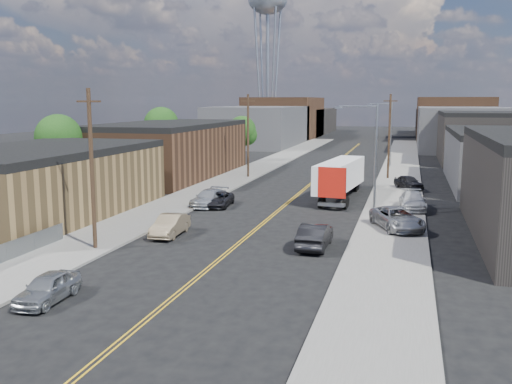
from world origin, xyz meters
The scene contains 32 objects.
ground centered at (0.00, 60.00, 0.00)m, with size 260.00×260.00×0.00m, color black.
centerline centered at (0.00, 45.00, 0.01)m, with size 0.32×120.00×0.01m, color gold.
sidewalk_left centered at (-9.50, 45.00, 0.07)m, with size 5.00×140.00×0.15m, color slate.
sidewalk_right centered at (9.50, 45.00, 0.07)m, with size 5.00×140.00×0.15m, color slate.
warehouse_tan centered at (-18.00, 18.00, 2.80)m, with size 12.00×22.00×5.60m.
warehouse_brown centered at (-18.00, 44.00, 3.30)m, with size 12.00×26.00×6.60m.
industrial_right_c centered at (22.00, 72.00, 3.80)m, with size 14.00×22.00×7.60m.
skyline_left_a centered at (-20.00, 95.00, 4.00)m, with size 16.00×30.00×8.00m, color #3B3B3E.
skyline_right_a centered at (20.00, 95.00, 4.00)m, with size 16.00×30.00×8.00m, color #3B3B3E.
skyline_left_b centered at (-20.00, 120.00, 5.00)m, with size 16.00×26.00×10.00m, color #4C2F1E.
skyline_right_b centered at (20.00, 120.00, 5.00)m, with size 16.00×26.00×10.00m, color #4C2F1E.
skyline_left_c centered at (-20.00, 140.00, 3.50)m, with size 16.00×40.00×7.00m, color black.
skyline_right_c centered at (20.00, 140.00, 3.50)m, with size 16.00×40.00×7.00m, color black.
water_tower centered at (-22.00, 110.00, 30.65)m, with size 9.00×9.00×36.90m.
streetlight_near centered at (7.60, 25.00, 5.33)m, with size 3.39×0.25×9.00m.
streetlight_far centered at (7.60, 60.00, 5.33)m, with size 3.39×0.25×9.00m.
utility_pole_left_near centered at (-8.20, 10.00, 5.14)m, with size 1.60×0.26×10.00m.
utility_pole_left_far centered at (-8.20, 45.00, 5.14)m, with size 1.60×0.26×10.00m.
utility_pole_right centered at (8.20, 48.00, 5.14)m, with size 1.60×0.26×10.00m.
tree_left_near centered at (-23.94, 30.00, 5.18)m, with size 4.85×4.76×7.91m.
tree_left_mid centered at (-23.94, 55.00, 5.48)m, with size 5.10×5.04×8.37m.
tree_left_far centered at (-13.94, 62.00, 4.57)m, with size 4.35×4.20×6.97m.
semi_truck centered at (4.35, 33.72, 2.10)m, with size 3.64×14.37×3.70m.
car_left_a centered at (-5.38, 1.09, 0.68)m, with size 1.61×3.99×1.36m, color #A0A3A5.
car_left_b centered at (-5.21, 14.74, 0.73)m, with size 1.54×4.42×1.46m, color #7A6A50.
car_left_c centered at (-5.56, 26.00, 0.64)m, with size 2.12×4.59×1.28m, color black.
car_left_d centered at (-6.40, 26.00, 0.73)m, with size 2.04×5.02×1.46m, color #B5B9BB.
car_right_oncoming centered at (5.00, 14.06, 0.79)m, with size 1.68×4.82×1.59m, color black.
car_right_lot_a centered at (9.91, 20.33, 0.93)m, with size 2.57×5.58×1.55m, color #9A9C9E.
car_right_lot_b centered at (11.00, 28.40, 0.88)m, with size 2.04×5.02×1.46m, color silver.
car_right_lot_c centered at (10.62, 39.90, 0.85)m, with size 1.66×4.14×1.41m, color black.
car_ahead_truck centered at (3.04, 53.71, 0.74)m, with size 2.47×5.35×1.49m, color black.
Camera 1 is at (10.55, -20.85, 9.25)m, focal length 40.00 mm.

